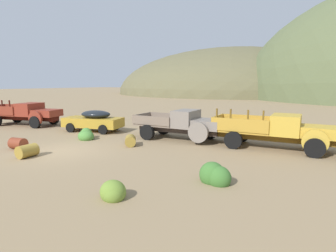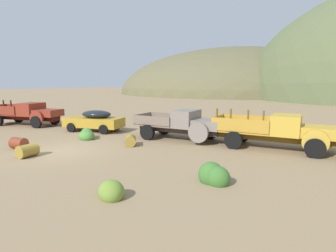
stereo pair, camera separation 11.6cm
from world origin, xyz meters
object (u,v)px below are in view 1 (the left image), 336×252
Objects in this scene: truck_rust_red at (29,114)px; truck_primer_gray at (184,124)px; truck_faded_yellow at (283,131)px; oil_drum_tipped at (27,151)px; oil_drum_spare at (130,141)px; car_mustard at (91,120)px; oil_drum_foreground at (18,143)px.

truck_rust_red is 1.17× the size of truck_primer_gray.
truck_faded_yellow is 6.74× the size of oil_drum_tipped.
oil_drum_spare is at bearing 60.01° from oil_drum_tipped.
truck_primer_gray is (7.34, 0.94, 0.19)m from car_mustard.
car_mustard is 7.41m from truck_primer_gray.
oil_drum_tipped is at bearing -18.60° from oil_drum_foreground.
truck_rust_red is 11.13m from oil_drum_tipped.
oil_drum_tipped is at bearing -119.99° from oil_drum_spare.
truck_rust_red is 19.72m from truck_faded_yellow.
car_mustard is at bearing -8.25° from truck_rust_red.
truck_rust_red reaches higher than car_mustard.
truck_primer_gray is 3.65m from oil_drum_spare.
truck_faded_yellow is at bearing 39.24° from oil_drum_tipped.
truck_primer_gray is 0.87× the size of truck_faded_yellow.
truck_rust_red is 1.39× the size of car_mustard.
truck_faded_yellow is at bearing -8.87° from truck_rust_red.
truck_faded_yellow is at bearing 171.74° from car_mustard.
car_mustard is 7.33m from oil_drum_tipped.
oil_drum_foreground is (-4.63, -3.88, 0.01)m from oil_drum_spare.
oil_drum_tipped is at bearing -124.18° from truck_primer_gray.
truck_rust_red is 1.02× the size of truck_faded_yellow.
oil_drum_spare is at bearing -158.44° from truck_faded_yellow.
oil_drum_tipped is at bearing -47.55° from truck_rust_red.
truck_primer_gray is 8.86m from oil_drum_tipped.
truck_rust_red and truck_faded_yellow have the same top height.
oil_drum_spare is (-7.48, -3.70, -0.70)m from truck_faded_yellow.
truck_primer_gray is 5.72m from truck_faded_yellow.
truck_rust_red is at bearing -177.69° from truck_faded_yellow.
truck_rust_red reaches higher than oil_drum_spare.
truck_primer_gray is at bearing -178.71° from truck_faded_yellow.
car_mustard is 4.95× the size of oil_drum_tipped.
truck_primer_gray is at bearing 59.97° from oil_drum_tipped.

